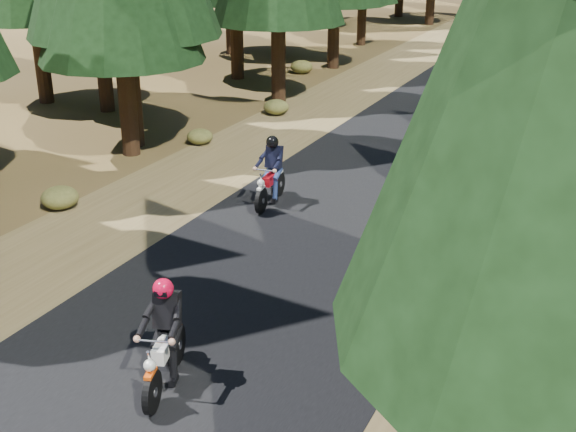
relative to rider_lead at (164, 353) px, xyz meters
The scene contains 7 objects.
ground 2.76m from the rider_lead, 91.25° to the left, with size 120.00×120.00×0.00m, color #49381A.
road 7.72m from the rider_lead, 90.44° to the left, with size 6.00×100.00×0.01m, color black.
shoulder_l 9.02m from the rider_lead, 121.17° to the left, with size 3.20×100.00×0.01m, color brown.
shoulder_r 8.96m from the rider_lead, 59.48° to the left, with size 3.20×100.00×0.01m, color brown.
understory_shrubs 10.65m from the rider_lead, 88.62° to the left, with size 15.62×28.63×0.58m.
rider_lead is the anchor object (origin of this frame).
rider_follow 7.33m from the rider_lead, 105.07° to the left, with size 0.74×1.88×1.63m.
Camera 1 is at (5.45, -9.83, 6.29)m, focal length 45.00 mm.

